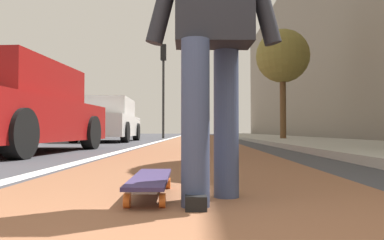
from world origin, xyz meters
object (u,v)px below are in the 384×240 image
Objects in this scene: skater_person at (213,23)px; parked_car_near at (13,110)px; street_tree_mid at (283,57)px; parked_car_mid at (108,121)px; traffic_light at (163,74)px; skateboard at (151,180)px.

parked_car_near is at bearing 36.94° from skater_person.
street_tree_mid reaches higher than skater_person.
street_tree_mid reaches higher than parked_car_mid.
skater_person is at bearing -173.64° from traffic_light.
skater_person is at bearing -163.61° from parked_car_mid.
traffic_light reaches higher than skateboard.
parked_car_near is at bearing -179.35° from parked_car_mid.
parked_car_near reaches higher than skateboard.
skateboard is 0.19× the size of parked_car_near.
parked_car_mid is at bearing 0.65° from parked_car_near.
parked_car_near is 1.01× the size of parked_car_mid.
skater_person is 0.35× the size of traffic_light.
skateboard is at bearing 163.89° from street_tree_mid.
skateboard is at bearing -165.08° from parked_car_mid.
parked_car_mid is 1.13× the size of street_tree_mid.
traffic_light is (16.75, 1.54, 3.15)m from skateboard.
skater_person is 0.41× the size of street_tree_mid.
skateboard is 11.31m from parked_car_mid.
skateboard is 5.00m from parked_car_near.
traffic_light is at bearing 6.36° from skater_person.
traffic_light is (12.68, -1.29, 2.52)m from parked_car_near.
parked_car_near is 12.99m from traffic_light.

